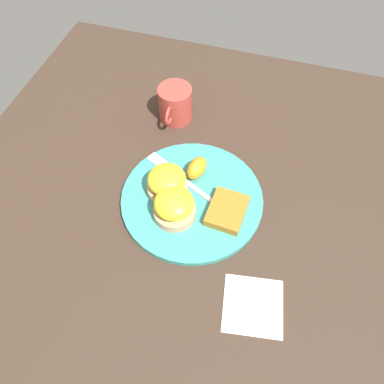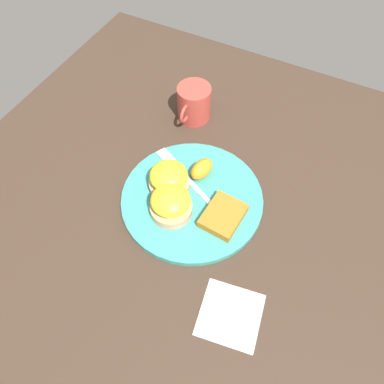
{
  "view_description": "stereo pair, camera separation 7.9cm",
  "coord_description": "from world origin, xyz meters",
  "px_view_note": "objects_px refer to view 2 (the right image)",
  "views": [
    {
      "loc": [
        0.42,
        0.13,
        0.69
      ],
      "look_at": [
        0.0,
        0.0,
        0.03
      ],
      "focal_mm": 35.0,
      "sensor_mm": 36.0,
      "label": 1
    },
    {
      "loc": [
        0.39,
        0.2,
        0.69
      ],
      "look_at": [
        0.0,
        0.0,
        0.03
      ],
      "focal_mm": 35.0,
      "sensor_mm": 36.0,
      "label": 2
    }
  ],
  "objects_px": {
    "sandwich_benedict_right": "(171,203)",
    "orange_wedge": "(202,169)",
    "sandwich_benedict_left": "(169,179)",
    "fork": "(184,176)",
    "hashbrown_patty": "(223,216)",
    "cup": "(194,103)"
  },
  "relations": [
    {
      "from": "sandwich_benedict_right",
      "to": "hashbrown_patty",
      "type": "height_order",
      "value": "sandwich_benedict_right"
    },
    {
      "from": "hashbrown_patty",
      "to": "orange_wedge",
      "type": "relative_size",
      "value": 1.52
    },
    {
      "from": "orange_wedge",
      "to": "fork",
      "type": "distance_m",
      "value": 0.04
    },
    {
      "from": "sandwich_benedict_right",
      "to": "orange_wedge",
      "type": "xyz_separation_m",
      "value": [
        -0.11,
        0.01,
        -0.01
      ]
    },
    {
      "from": "sandwich_benedict_right",
      "to": "orange_wedge",
      "type": "relative_size",
      "value": 1.48
    },
    {
      "from": "hashbrown_patty",
      "to": "cup",
      "type": "height_order",
      "value": "cup"
    },
    {
      "from": "sandwich_benedict_left",
      "to": "sandwich_benedict_right",
      "type": "height_order",
      "value": "same"
    },
    {
      "from": "fork",
      "to": "cup",
      "type": "relative_size",
      "value": 1.79
    },
    {
      "from": "cup",
      "to": "fork",
      "type": "bearing_deg",
      "value": 20.8
    },
    {
      "from": "sandwich_benedict_right",
      "to": "cup",
      "type": "distance_m",
      "value": 0.3
    },
    {
      "from": "hashbrown_patty",
      "to": "orange_wedge",
      "type": "bearing_deg",
      "value": -131.9
    },
    {
      "from": "orange_wedge",
      "to": "fork",
      "type": "xyz_separation_m",
      "value": [
        0.02,
        -0.03,
        -0.02
      ]
    },
    {
      "from": "fork",
      "to": "cup",
      "type": "height_order",
      "value": "cup"
    },
    {
      "from": "sandwich_benedict_left",
      "to": "sandwich_benedict_right",
      "type": "distance_m",
      "value": 0.06
    },
    {
      "from": "sandwich_benedict_right",
      "to": "orange_wedge",
      "type": "bearing_deg",
      "value": 173.0
    },
    {
      "from": "cup",
      "to": "orange_wedge",
      "type": "bearing_deg",
      "value": 31.94
    },
    {
      "from": "hashbrown_patty",
      "to": "sandwich_benedict_left",
      "type": "bearing_deg",
      "value": -97.87
    },
    {
      "from": "sandwich_benedict_right",
      "to": "hashbrown_patty",
      "type": "relative_size",
      "value": 0.97
    },
    {
      "from": "sandwich_benedict_left",
      "to": "orange_wedge",
      "type": "relative_size",
      "value": 1.48
    },
    {
      "from": "sandwich_benedict_right",
      "to": "fork",
      "type": "relative_size",
      "value": 0.44
    },
    {
      "from": "hashbrown_patty",
      "to": "sandwich_benedict_right",
      "type": "bearing_deg",
      "value": -71.64
    },
    {
      "from": "fork",
      "to": "cup",
      "type": "distance_m",
      "value": 0.21
    }
  ]
}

